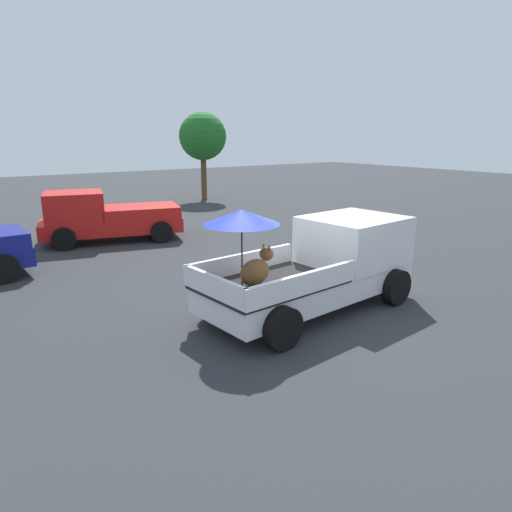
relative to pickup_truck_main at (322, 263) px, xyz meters
name	(u,v)px	position (x,y,z in m)	size (l,w,h in m)	color
ground_plane	(309,310)	(-0.37, -0.04, -0.99)	(80.00, 80.00, 0.00)	#2D3033
pickup_truck_main	(322,263)	(0.00, 0.00, 0.00)	(5.19, 2.60, 2.37)	black
pickup_truck_far	(105,217)	(-1.86, 9.20, -0.12)	(5.10, 3.08, 1.80)	black
tree_by_lot	(203,137)	(6.30, 16.78, 2.59)	(2.69, 2.69, 4.96)	brown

